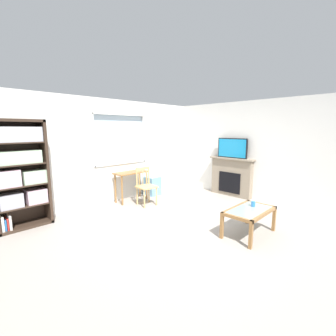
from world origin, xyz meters
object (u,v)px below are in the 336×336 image
(bookshelf, at_px, (20,172))
(plastic_drawer_unit, at_px, (152,186))
(desk_under_window, at_px, (131,178))
(tv, at_px, (232,148))
(fireplace, at_px, (231,177))
(sippy_cup, at_px, (253,204))
(wooden_chair, at_px, (146,186))
(coffee_table, at_px, (249,213))

(bookshelf, distance_m, plastic_drawer_unit, 3.23)
(desk_under_window, distance_m, tv, 2.77)
(bookshelf, bearing_deg, tv, -19.98)
(fireplace, relative_size, tv, 1.48)
(plastic_drawer_unit, distance_m, sippy_cup, 3.07)
(tv, relative_size, sippy_cup, 9.33)
(bookshelf, relative_size, wooden_chair, 2.20)
(plastic_drawer_unit, bearing_deg, fireplace, -47.68)
(sippy_cup, bearing_deg, fireplace, 39.07)
(plastic_drawer_unit, height_order, tv, tv)
(wooden_chair, xyz_separation_m, fireplace, (2.16, -1.04, 0.06))
(fireplace, xyz_separation_m, sippy_cup, (-1.78, -1.44, -0.03))
(bookshelf, distance_m, wooden_chair, 2.57)
(bookshelf, distance_m, fireplace, 4.91)
(bookshelf, bearing_deg, wooden_chair, -14.37)
(coffee_table, bearing_deg, fireplace, 36.80)
(wooden_chair, relative_size, sippy_cup, 10.00)
(desk_under_window, relative_size, sippy_cup, 9.58)
(bookshelf, relative_size, sippy_cup, 21.95)
(wooden_chair, height_order, sippy_cup, wooden_chair)
(sippy_cup, bearing_deg, wooden_chair, 98.81)
(desk_under_window, xyz_separation_m, wooden_chair, (0.04, -0.51, -0.13))
(sippy_cup, bearing_deg, bookshelf, 132.18)
(desk_under_window, bearing_deg, sippy_cup, -81.90)
(fireplace, height_order, coffee_table, fireplace)
(desk_under_window, bearing_deg, fireplace, -35.20)
(bookshelf, height_order, coffee_table, bookshelf)
(plastic_drawer_unit, bearing_deg, bookshelf, 178.95)
(desk_under_window, xyz_separation_m, fireplace, (2.20, -1.55, -0.07))
(tv, distance_m, coffee_table, 2.61)
(fireplace, height_order, sippy_cup, fireplace)
(wooden_chair, distance_m, plastic_drawer_unit, 0.92)
(plastic_drawer_unit, height_order, sippy_cup, sippy_cup)
(tv, height_order, coffee_table, tv)
(tv, relative_size, coffee_table, 0.87)
(wooden_chair, xyz_separation_m, coffee_table, (0.19, -2.51, -0.08))
(wooden_chair, distance_m, tv, 2.52)
(desk_under_window, relative_size, fireplace, 0.69)
(tv, bearing_deg, sippy_cup, -140.64)
(tv, bearing_deg, plastic_drawer_unit, 131.96)
(plastic_drawer_unit, bearing_deg, desk_under_window, -176.15)
(desk_under_window, distance_m, coffee_table, 3.04)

